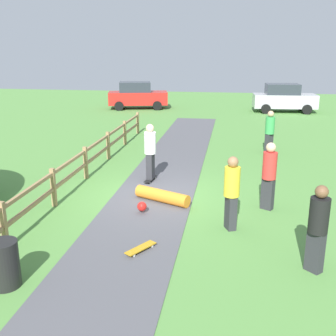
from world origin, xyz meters
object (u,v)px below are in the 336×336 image
bystander_green (270,130)px  bystander_red (269,173)px  skateboard_loose (141,248)px  skater_fallen (161,197)px  trash_bin (4,264)px  parked_car_silver (284,98)px  parked_car_red (137,95)px  skater_riding (150,150)px  bystander_black (318,225)px  bystander_yellow (232,189)px

bystander_green → bystander_red: 6.36m
skateboard_loose → bystander_red: (2.89, 2.98, 0.96)m
skater_fallen → skateboard_loose: size_ratio=2.15×
trash_bin → bystander_green: 12.37m
parked_car_silver → parked_car_red: same height
trash_bin → bystander_green: size_ratio=0.50×
skater_riding → bystander_black: 6.67m
skater_fallen → bystander_red: bearing=1.1°
skater_fallen → bystander_black: bearing=-40.8°
trash_bin → skater_fallen: 5.09m
bystander_green → parked_car_red: (-8.45, 11.95, -0.04)m
bystander_green → parked_car_silver: size_ratio=0.42×
bystander_red → bystander_black: bearing=-77.9°
skater_riding → skater_fallen: skater_riding is taller
parked_car_red → skateboard_loose: bearing=-76.6°
bystander_yellow → bystander_green: size_ratio=1.02×
bystander_black → skater_riding: bearing=130.6°
bystander_yellow → bystander_black: 2.41m
parked_car_silver → trash_bin: bearing=-108.0°
skater_riding → bystander_yellow: skater_riding is taller
skater_riding → skateboard_loose: bearing=-81.1°
skateboard_loose → skater_fallen: bearing=91.4°
parked_car_silver → parked_car_red: bearing=-180.0°
skater_riding → skateboard_loose: size_ratio=2.44×
skateboard_loose → parked_car_red: bearing=103.4°
skater_riding → bystander_green: size_ratio=1.06×
bystander_yellow → parked_car_silver: (3.35, 19.77, -0.06)m
bystander_black → bystander_yellow: bearing=133.9°
skateboard_loose → parked_car_silver: 21.94m
skater_fallen → trash_bin: bearing=-114.7°
bystander_green → bystander_red: (-0.50, -6.34, 0.05)m
trash_bin → skateboard_loose: trash_bin is taller
skater_fallen → skateboard_loose: skater_fallen is taller
bystander_yellow → parked_car_silver: size_ratio=0.43×
bystander_red → skater_fallen: bearing=-178.9°
skater_fallen → bystander_red: bystander_red is taller
skateboard_loose → parked_car_red: parked_car_red is taller
skateboard_loose → parked_car_silver: bearing=76.1°
trash_bin → bystander_yellow: 5.24m
skateboard_loose → bystander_yellow: size_ratio=0.43×
skateboard_loose → parked_car_silver: size_ratio=0.18×
bystander_yellow → skateboard_loose: bearing=-141.6°
skateboard_loose → bystander_green: bearing=70.0°
trash_bin → bystander_green: bearing=63.1°
skater_fallen → bystander_black: (3.65, -3.15, 0.80)m
parked_car_silver → parked_car_red: (-10.31, -0.01, 0.00)m
bystander_green → skater_riding: bearing=-132.7°
trash_bin → skateboard_loose: bearing=37.6°
skater_fallen → parked_car_red: parked_car_red is taller
bystander_black → parked_car_red: bearing=111.9°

